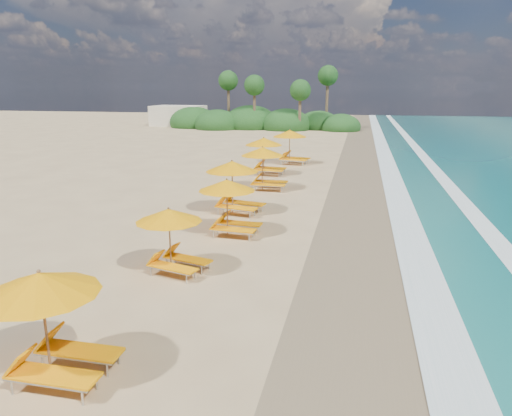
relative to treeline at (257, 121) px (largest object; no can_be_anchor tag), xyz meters
The scene contains 12 objects.
ground 46.60m from the treeline, 77.68° to the right, with size 160.00×160.00×0.00m, color tan.
wet_sand 47.61m from the treeline, 72.97° to the right, with size 4.00×160.00×0.01m, color #7D684B.
surf_foam 48.47m from the treeline, 69.92° to the right, with size 4.00×160.00×0.01m.
station_2 55.00m from the treeline, 81.58° to the right, with size 2.35×2.17×2.19m.
station_3 49.65m from the treeline, 80.47° to the right, with size 2.47×2.39×1.99m.
station_4 45.93m from the treeline, 78.83° to the right, with size 2.42×2.26×2.15m.
station_5 42.81m from the treeline, 78.87° to the right, with size 2.84×2.71×2.35m.
station_6 37.95m from the treeline, 76.95° to the right, with size 2.53×2.34×2.35m.
station_7 33.56m from the treeline, 76.65° to the right, with size 2.67×2.49×2.39m.
station_8 29.39m from the treeline, 72.79° to the right, with size 2.95×2.81×2.48m.
treeline is the anchor object (origin of this frame).
beach_building 12.32m from the treeline, 168.35° to the left, with size 7.00×5.00×2.80m, color beige.
Camera 1 is at (3.50, -15.73, 5.39)m, focal length 32.79 mm.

